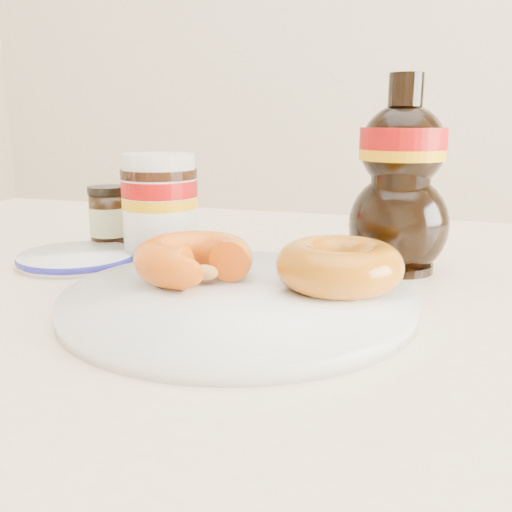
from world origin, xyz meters
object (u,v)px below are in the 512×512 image
(plate, at_px, (238,299))
(donut_bitten, at_px, (194,259))
(blue_rim_saucer, at_px, (77,258))
(donut_whole, at_px, (339,265))
(syrup_bottle, at_px, (401,175))
(dining_table, at_px, (281,368))
(nutella_jar, at_px, (160,203))
(dark_jar, at_px, (109,219))

(plate, distance_m, donut_bitten, 0.06)
(blue_rim_saucer, bearing_deg, plate, -21.10)
(donut_whole, bearing_deg, blue_rim_saucer, 171.26)
(plate, relative_size, donut_whole, 2.71)
(syrup_bottle, bearing_deg, dining_table, -132.76)
(plate, bearing_deg, syrup_bottle, 55.57)
(nutella_jar, height_order, blue_rim_saucer, nutella_jar)
(nutella_jar, bearing_deg, plate, -43.52)
(plate, bearing_deg, dark_jar, 144.29)
(donut_bitten, xyz_separation_m, nutella_jar, (-0.09, 0.11, 0.03))
(dining_table, xyz_separation_m, syrup_bottle, (0.10, 0.11, 0.19))
(nutella_jar, bearing_deg, donut_whole, -23.41)
(plate, bearing_deg, nutella_jar, 136.48)
(donut_whole, relative_size, nutella_jar, 0.92)
(dark_jar, relative_size, blue_rim_saucer, 0.60)
(donut_bitten, height_order, dark_jar, dark_jar)
(syrup_bottle, bearing_deg, plate, -124.43)
(dark_jar, distance_m, blue_rim_saucer, 0.09)
(blue_rim_saucer, bearing_deg, dark_jar, 95.05)
(donut_bitten, bearing_deg, plate, -26.80)
(nutella_jar, bearing_deg, dining_table, -23.00)
(dark_jar, height_order, blue_rim_saucer, dark_jar)
(dining_table, distance_m, plate, 0.12)
(donut_bitten, distance_m, nutella_jar, 0.15)
(donut_bitten, height_order, donut_whole, donut_whole)
(dining_table, bearing_deg, dark_jar, 158.49)
(donut_whole, bearing_deg, plate, -153.66)
(dining_table, distance_m, donut_bitten, 0.14)
(donut_whole, distance_m, nutella_jar, 0.25)
(donut_whole, relative_size, blue_rim_saucer, 0.85)
(dining_table, height_order, dark_jar, dark_jar)
(dining_table, relative_size, plate, 4.60)
(dark_jar, bearing_deg, donut_bitten, -38.33)
(syrup_bottle, relative_size, blue_rim_saucer, 1.56)
(syrup_bottle, height_order, dark_jar, syrup_bottle)
(dining_table, relative_size, blue_rim_saucer, 10.65)
(plate, bearing_deg, donut_bitten, 154.71)
(donut_whole, distance_m, syrup_bottle, 0.15)
(donut_whole, xyz_separation_m, dark_jar, (-0.31, 0.13, 0.00))
(dining_table, xyz_separation_m, donut_whole, (0.06, -0.03, 0.12))
(dining_table, distance_m, dark_jar, 0.30)
(donut_bitten, relative_size, dark_jar, 1.39)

